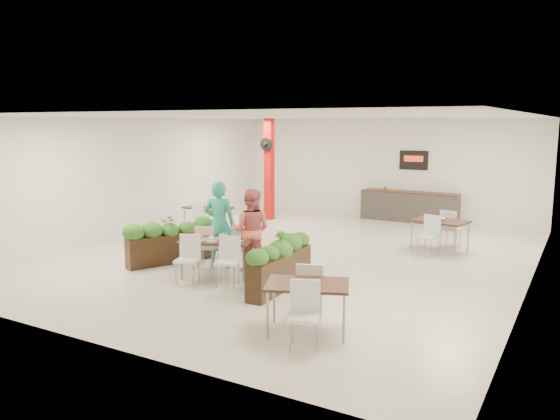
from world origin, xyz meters
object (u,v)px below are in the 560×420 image
at_px(red_column, 269,168).
at_px(side_table_a, 208,211).
at_px(service_counter, 409,206).
at_px(planter_right, 280,262).
at_px(main_table, 216,245).
at_px(side_table_c, 307,291).
at_px(diner_woman, 251,230).
at_px(planter_left, 170,240).
at_px(side_table_b, 440,225).
at_px(diner_man, 219,224).

xyz_separation_m(red_column, side_table_a, (-0.31, -2.81, -1.01)).
bearing_deg(service_counter, planter_right, -90.06).
bearing_deg(side_table_a, main_table, -46.37).
bearing_deg(side_table_c, service_counter, 75.64).
distance_m(red_column, diner_woman, 6.25).
height_order(service_counter, planter_left, service_counter).
relative_size(service_counter, planter_left, 1.57).
bearing_deg(side_table_c, planter_right, 107.83).
distance_m(service_counter, side_table_c, 9.91).
relative_size(main_table, planter_right, 0.91).
relative_size(main_table, side_table_c, 1.16).
distance_m(main_table, planter_left, 1.54).
bearing_deg(main_table, side_table_c, -31.15).
relative_size(side_table_b, side_table_c, 1.01).
distance_m(diner_man, side_table_c, 4.14).
xyz_separation_m(service_counter, side_table_a, (-4.31, -4.67, 0.14)).
xyz_separation_m(diner_woman, side_table_a, (-3.15, 2.71, -0.23)).
bearing_deg(red_column, diner_man, -69.64).
height_order(planter_right, side_table_b, planter_right).
bearing_deg(diner_woman, service_counter, -117.07).
bearing_deg(main_table, side_table_b, 52.91).
bearing_deg(side_table_b, main_table, -114.74).
relative_size(diner_woman, side_table_b, 1.03).
bearing_deg(side_table_a, service_counter, 51.73).
distance_m(side_table_b, side_table_c, 6.25).
bearing_deg(planter_left, diner_man, 15.81).
bearing_deg(side_table_b, service_counter, 129.21).
relative_size(service_counter, diner_woman, 1.74).
height_order(service_counter, side_table_b, service_counter).
bearing_deg(planter_right, red_column, 122.33).
bearing_deg(service_counter, side_table_b, -63.14).
height_order(diner_man, side_table_a, diner_man).
relative_size(service_counter, main_table, 1.56).
height_order(diner_man, planter_right, diner_man).
bearing_deg(side_table_c, red_column, 101.71).
distance_m(main_table, side_table_a, 4.34).
xyz_separation_m(diner_woman, side_table_c, (2.54, -2.44, -0.24)).
height_order(main_table, planter_right, planter_right).
bearing_deg(side_table_c, planter_left, 132.08).
height_order(diner_woman, side_table_c, diner_woman).
distance_m(service_counter, diner_man, 7.64).
bearing_deg(diner_woman, planter_right, 127.21).
height_order(red_column, diner_woman, red_column).
distance_m(service_counter, side_table_b, 4.01).
distance_m(side_table_a, side_table_b, 6.21).
xyz_separation_m(diner_woman, side_table_b, (2.96, 3.80, -0.23)).
distance_m(main_table, diner_woman, 0.81).
bearing_deg(diner_woman, main_table, 40.01).
distance_m(planter_right, side_table_a, 5.54).
relative_size(side_table_a, side_table_c, 0.99).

